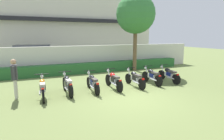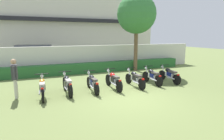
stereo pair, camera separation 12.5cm
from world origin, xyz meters
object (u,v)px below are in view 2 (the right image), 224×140
object	(u,v)px
parked_car	(37,56)
motorcycle_in_row_1	(67,84)
inspector_person	(15,75)
motorcycle_in_row_3	(113,80)
motorcycle_in_row_5	(152,76)
tree_near_inspector	(137,14)
motorcycle_in_row_0	(42,88)
motorcycle_in_row_6	(169,75)
motorcycle_in_row_2	(92,83)
motorcycle_in_row_4	(135,78)

from	to	relation	value
parked_car	motorcycle_in_row_1	distance (m)	8.45
motorcycle_in_row_1	inspector_person	xyz separation A→B (m)	(-2.12, 0.27, 0.54)
motorcycle_in_row_3	motorcycle_in_row_5	size ratio (longest dim) A/B	1.09
motorcycle_in_row_3	inspector_person	bearing A→B (deg)	85.40
parked_car	motorcycle_in_row_1	bearing A→B (deg)	-75.90
tree_near_inspector	motorcycle_in_row_0	bearing A→B (deg)	-149.40
motorcycle_in_row_0	inspector_person	xyz separation A→B (m)	(-1.05, 0.42, 0.55)
motorcycle_in_row_1	motorcycle_in_row_5	distance (m)	4.60
motorcycle_in_row_5	motorcycle_in_row_6	distance (m)	1.15
parked_car	motorcycle_in_row_6	xyz separation A→B (m)	(6.78, -8.41, -0.49)
motorcycle_in_row_1	tree_near_inspector	bearing A→B (deg)	-57.29
parked_car	motorcycle_in_row_6	bearing A→B (deg)	-44.07
motorcycle_in_row_1	motorcycle_in_row_5	world-z (taller)	motorcycle_in_row_1
parked_car	motorcycle_in_row_2	world-z (taller)	parked_car
inspector_person	tree_near_inspector	bearing A→B (deg)	24.74
motorcycle_in_row_0	motorcycle_in_row_2	size ratio (longest dim) A/B	1.00
motorcycle_in_row_4	parked_car	bearing A→B (deg)	26.77
motorcycle_in_row_2	inspector_person	world-z (taller)	inspector_person
motorcycle_in_row_0	inspector_person	distance (m)	1.25
tree_near_inspector	motorcycle_in_row_5	world-z (taller)	tree_near_inspector
motorcycle_in_row_1	parked_car	bearing A→B (deg)	5.72
motorcycle_in_row_5	motorcycle_in_row_6	world-z (taller)	motorcycle_in_row_5
motorcycle_in_row_3	tree_near_inspector	bearing A→B (deg)	-41.82
motorcycle_in_row_4	motorcycle_in_row_0	bearing A→B (deg)	89.28
motorcycle_in_row_3	parked_car	bearing A→B (deg)	21.12
motorcycle_in_row_4	motorcycle_in_row_6	bearing A→B (deg)	-88.97
motorcycle_in_row_1	inspector_person	distance (m)	2.21
inspector_person	motorcycle_in_row_4	bearing A→B (deg)	-4.00
motorcycle_in_row_6	motorcycle_in_row_5	bearing A→B (deg)	88.76
motorcycle_in_row_0	motorcycle_in_row_1	xyz separation A→B (m)	(1.08, 0.15, 0.00)
inspector_person	motorcycle_in_row_6	bearing A→B (deg)	-2.22
inspector_person	motorcycle_in_row_1	bearing A→B (deg)	-7.15
parked_car	motorcycle_in_row_5	xyz separation A→B (m)	(5.63, -8.39, -0.49)
motorcycle_in_row_2	tree_near_inspector	bearing A→B (deg)	-47.77
parked_car	tree_near_inspector	distance (m)	8.77
motorcycle_in_row_1	motorcycle_in_row_5	xyz separation A→B (m)	(4.60, -0.01, -0.01)
motorcycle_in_row_1	motorcycle_in_row_4	world-z (taller)	motorcycle_in_row_1
motorcycle_in_row_4	tree_near_inspector	bearing A→B (deg)	-31.25
motorcycle_in_row_0	motorcycle_in_row_1	size ratio (longest dim) A/B	1.00
motorcycle_in_row_1	motorcycle_in_row_3	bearing A→B (deg)	-93.07
motorcycle_in_row_0	motorcycle_in_row_2	xyz separation A→B (m)	(2.25, 0.06, -0.01)
motorcycle_in_row_0	inspector_person	size ratio (longest dim) A/B	1.13
parked_car	motorcycle_in_row_3	bearing A→B (deg)	-61.59
motorcycle_in_row_4	motorcycle_in_row_5	xyz separation A→B (m)	(1.14, 0.11, 0.01)
parked_car	inspector_person	xyz separation A→B (m)	(-1.09, -8.11, 0.06)
tree_near_inspector	motorcycle_in_row_1	world-z (taller)	tree_near_inspector
motorcycle_in_row_2	motorcycle_in_row_6	xyz separation A→B (m)	(4.58, 0.05, 0.00)
motorcycle_in_row_2	parked_car	bearing A→B (deg)	15.96
parked_car	tree_near_inspector	world-z (taller)	tree_near_inspector
motorcycle_in_row_0	motorcycle_in_row_5	distance (m)	5.68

